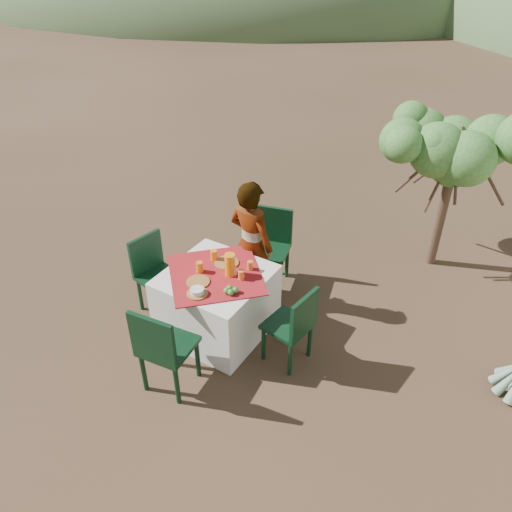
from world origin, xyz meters
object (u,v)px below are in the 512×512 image
Objects in this scene: chair_left at (154,270)px; shrub_tree at (462,156)px; table at (217,302)px; chair_near at (163,347)px; chair_right at (294,324)px; juice_pitcher at (230,265)px; person at (251,244)px; chair_far at (272,243)px.

chair_left is 0.49× the size of shrub_tree.
table is 1.41× the size of chair_left.
chair_near reaches higher than chair_right.
chair_near is 1.29m from chair_left.
juice_pitcher is at bearing -72.61° from chair_left.
shrub_tree is (1.68, 1.96, 0.72)m from person.
juice_pitcher reaches higher than chair_right.
shrub_tree is 3.05m from juice_pitcher.
chair_right is (0.91, -1.11, -0.03)m from chair_far.
juice_pitcher is (0.11, -1.04, 0.35)m from chair_far.
chair_near is at bearing -114.54° from shrub_tree.
shrub_tree is at bearing -124.25° from person.
chair_right is 1.15m from person.
person is at bearing -94.84° from chair_near.
chair_left is at bearing -80.73° from chair_right.
chair_right is at bearing -106.56° from shrub_tree.
table is 0.94m from chair_right.
chair_right is at bearing -138.26° from chair_near.
juice_pitcher reaches higher than table.
chair_near reaches higher than chair_far.
person is at bearing -104.44° from chair_far.
person is 2.68m from shrub_tree.
table is 1.35× the size of chair_far.
chair_near is 0.65× the size of person.
person reaches higher than juice_pitcher.
chair_left is 0.60× the size of person.
chair_near is (0.05, -2.07, 0.02)m from chair_far.
juice_pitcher reaches higher than chair_left.
shrub_tree is at bearing 58.25° from juice_pitcher.
chair_far reaches higher than table.
chair_left is 1.02× the size of chair_right.
chair_far is 2.45m from shrub_tree.
chair_right is 0.48× the size of shrub_tree.
chair_right is at bearing 0.46° from table.
chair_right is at bearing -4.82° from juice_pitcher.
chair_near is at bearing 98.25° from person.
chair_far is 1.04× the size of chair_left.
table is 0.84m from chair_left.
chair_far is 0.51× the size of shrub_tree.
table is at bearing 94.07° from person.
juice_pitcher is (-1.57, -2.54, -0.61)m from shrub_tree.
table is 1.13m from chair_far.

